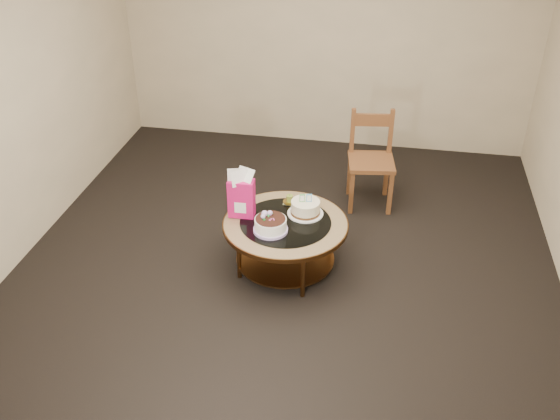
% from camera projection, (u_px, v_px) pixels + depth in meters
% --- Properties ---
extents(ground, '(5.00, 5.00, 0.00)m').
position_uv_depth(ground, '(285.00, 267.00, 5.27)').
color(ground, black).
rests_on(ground, ground).
extents(room_walls, '(4.52, 5.02, 2.61)m').
position_uv_depth(room_walls, '(286.00, 95.00, 4.45)').
color(room_walls, tan).
rests_on(room_walls, ground).
extents(coffee_table, '(1.02, 1.02, 0.46)m').
position_uv_depth(coffee_table, '(285.00, 230.00, 5.07)').
color(coffee_table, brown).
rests_on(coffee_table, ground).
extents(decorated_cake, '(0.27, 0.27, 0.16)m').
position_uv_depth(decorated_cake, '(270.00, 225.00, 4.89)').
color(decorated_cake, '#BA9DDF').
rests_on(decorated_cake, coffee_table).
extents(cream_cake, '(0.30, 0.30, 0.19)m').
position_uv_depth(cream_cake, '(305.00, 208.00, 5.09)').
color(cream_cake, white).
rests_on(cream_cake, coffee_table).
extents(gift_bag, '(0.21, 0.16, 0.42)m').
position_uv_depth(gift_bag, '(241.00, 193.00, 5.00)').
color(gift_bag, '#D71467').
rests_on(gift_bag, coffee_table).
extents(pillar_candle, '(0.11, 0.11, 0.08)m').
position_uv_depth(pillar_candle, '(290.00, 200.00, 5.26)').
color(pillar_candle, '#D1C556').
rests_on(pillar_candle, coffee_table).
extents(dining_chair, '(0.48, 0.48, 0.92)m').
position_uv_depth(dining_chair, '(371.00, 159.00, 5.94)').
color(dining_chair, brown).
rests_on(dining_chair, ground).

